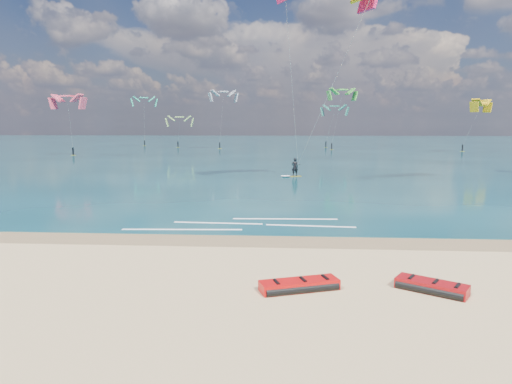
# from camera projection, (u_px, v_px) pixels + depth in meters

# --- Properties ---
(ground) EXTENTS (320.00, 320.00, 0.00)m
(ground) POSITION_uv_depth(u_px,v_px,m) (272.00, 168.00, 58.62)
(ground) COLOR tan
(ground) RESTS_ON ground
(wet_sand_strip) EXTENTS (320.00, 2.40, 0.01)m
(wet_sand_strip) POSITION_uv_depth(u_px,v_px,m) (250.00, 241.00, 22.10)
(wet_sand_strip) COLOR brown
(wet_sand_strip) RESTS_ON ground
(sea) EXTENTS (320.00, 200.00, 0.04)m
(sea) POSITION_uv_depth(u_px,v_px,m) (279.00, 145.00, 121.78)
(sea) COLOR #0A3138
(sea) RESTS_ON ground
(packed_kite_left) EXTENTS (3.13, 2.02, 0.41)m
(packed_kite_left) POSITION_uv_depth(u_px,v_px,m) (299.00, 290.00, 15.57)
(packed_kite_left) COLOR red
(packed_kite_left) RESTS_ON ground
(packed_kite_mid) EXTENTS (2.75, 2.32, 0.42)m
(packed_kite_mid) POSITION_uv_depth(u_px,v_px,m) (431.00, 291.00, 15.43)
(packed_kite_mid) COLOR #9D0A0E
(packed_kite_mid) RESTS_ON ground
(kitesurfer_main) EXTENTS (10.40, 11.63, 20.00)m
(kitesurfer_main) POSITION_uv_depth(u_px,v_px,m) (310.00, 75.00, 43.23)
(kitesurfer_main) COLOR gold
(kitesurfer_main) RESTS_ON sea
(shoreline_foam) EXTENTS (12.59, 3.63, 0.01)m
(shoreline_foam) POSITION_uv_depth(u_px,v_px,m) (248.00, 224.00, 25.59)
(shoreline_foam) COLOR white
(shoreline_foam) RESTS_ON ground
(distant_kites) EXTENTS (80.32, 39.79, 12.64)m
(distant_kites) POSITION_uv_depth(u_px,v_px,m) (254.00, 125.00, 97.86)
(distant_kites) COLOR #A19FA8
(distant_kites) RESTS_ON ground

